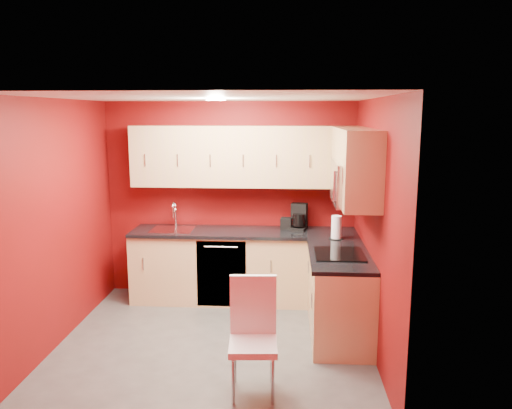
# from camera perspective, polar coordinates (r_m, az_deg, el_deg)

# --- Properties ---
(floor) EXTENTS (3.20, 3.20, 0.00)m
(floor) POSITION_cam_1_polar(r_m,az_deg,el_deg) (5.42, -4.70, -15.33)
(floor) COLOR #52504D
(floor) RESTS_ON ground
(ceiling) EXTENTS (3.20, 3.20, 0.00)m
(ceiling) POSITION_cam_1_polar(r_m,az_deg,el_deg) (4.89, -5.14, 12.10)
(ceiling) COLOR white
(ceiling) RESTS_ON wall_back
(wall_back) EXTENTS (3.20, 0.00, 3.20)m
(wall_back) POSITION_cam_1_polar(r_m,az_deg,el_deg) (6.47, -2.94, 0.59)
(wall_back) COLOR #68090B
(wall_back) RESTS_ON floor
(wall_front) EXTENTS (3.20, 0.00, 3.20)m
(wall_front) POSITION_cam_1_polar(r_m,az_deg,el_deg) (3.59, -8.51, -7.62)
(wall_front) COLOR #68090B
(wall_front) RESTS_ON floor
(wall_left) EXTENTS (0.00, 3.00, 3.00)m
(wall_left) POSITION_cam_1_polar(r_m,az_deg,el_deg) (5.48, -21.70, -1.94)
(wall_left) COLOR #68090B
(wall_left) RESTS_ON floor
(wall_right) EXTENTS (0.00, 3.00, 3.00)m
(wall_right) POSITION_cam_1_polar(r_m,az_deg,el_deg) (5.03, 13.45, -2.55)
(wall_right) COLOR #68090B
(wall_right) RESTS_ON floor
(base_cabinets_back) EXTENTS (2.80, 0.60, 0.87)m
(base_cabinets_back) POSITION_cam_1_polar(r_m,az_deg,el_deg) (6.35, -1.37, -7.16)
(base_cabinets_back) COLOR #D9AF7C
(base_cabinets_back) RESTS_ON floor
(base_cabinets_right) EXTENTS (0.60, 1.30, 0.87)m
(base_cabinets_right) POSITION_cam_1_polar(r_m,az_deg,el_deg) (5.46, 9.48, -10.30)
(base_cabinets_right) COLOR #D9AF7C
(base_cabinets_right) RESTS_ON floor
(countertop_back) EXTENTS (2.80, 0.63, 0.04)m
(countertop_back) POSITION_cam_1_polar(r_m,az_deg,el_deg) (6.21, -1.40, -3.20)
(countertop_back) COLOR black
(countertop_back) RESTS_ON base_cabinets_back
(countertop_right) EXTENTS (0.63, 1.27, 0.04)m
(countertop_right) POSITION_cam_1_polar(r_m,az_deg,el_deg) (5.30, 9.49, -5.75)
(countertop_right) COLOR black
(countertop_right) RESTS_ON base_cabinets_right
(upper_cabinets_back) EXTENTS (2.80, 0.35, 0.75)m
(upper_cabinets_back) POSITION_cam_1_polar(r_m,az_deg,el_deg) (6.20, -1.33, 5.53)
(upper_cabinets_back) COLOR tan
(upper_cabinets_back) RESTS_ON wall_back
(upper_cabinets_right) EXTENTS (0.35, 1.55, 0.75)m
(upper_cabinets_right) POSITION_cam_1_polar(r_m,az_deg,el_deg) (5.34, 11.09, 5.22)
(upper_cabinets_right) COLOR tan
(upper_cabinets_right) RESTS_ON wall_right
(microwave) EXTENTS (0.42, 0.76, 0.42)m
(microwave) POSITION_cam_1_polar(r_m,az_deg,el_deg) (5.12, 11.00, 2.45)
(microwave) COLOR silver
(microwave) RESTS_ON upper_cabinets_right
(cooktop) EXTENTS (0.50, 0.55, 0.01)m
(cooktop) POSITION_cam_1_polar(r_m,az_deg,el_deg) (5.26, 9.48, -5.60)
(cooktop) COLOR black
(cooktop) RESTS_ON countertop_right
(sink) EXTENTS (0.52, 0.42, 0.35)m
(sink) POSITION_cam_1_polar(r_m,az_deg,el_deg) (6.36, -9.50, -2.52)
(sink) COLOR silver
(sink) RESTS_ON countertop_back
(dishwasher_front) EXTENTS (0.60, 0.02, 0.82)m
(dishwasher_front) POSITION_cam_1_polar(r_m,az_deg,el_deg) (6.10, -3.98, -7.92)
(dishwasher_front) COLOR black
(dishwasher_front) RESTS_ON base_cabinets_back
(downlight) EXTENTS (0.20, 0.20, 0.01)m
(downlight) POSITION_cam_1_polar(r_m,az_deg,el_deg) (5.18, -4.62, 11.85)
(downlight) COLOR white
(downlight) RESTS_ON ceiling
(coffee_maker) EXTENTS (0.25, 0.30, 0.33)m
(coffee_maker) POSITION_cam_1_polar(r_m,az_deg,el_deg) (6.26, 4.83, -1.42)
(coffee_maker) COLOR black
(coffee_maker) RESTS_ON countertop_back
(napkin_holder) EXTENTS (0.15, 0.15, 0.14)m
(napkin_holder) POSITION_cam_1_polar(r_m,az_deg,el_deg) (6.30, 3.47, -2.17)
(napkin_holder) COLOR black
(napkin_holder) RESTS_ON countertop_back
(paper_towel) EXTENTS (0.17, 0.17, 0.27)m
(paper_towel) POSITION_cam_1_polar(r_m,az_deg,el_deg) (5.86, 9.16, -2.61)
(paper_towel) COLOR white
(paper_towel) RESTS_ON countertop_right
(dining_chair) EXTENTS (0.42, 0.44, 0.99)m
(dining_chair) POSITION_cam_1_polar(r_m,az_deg,el_deg) (4.32, -0.34, -15.09)
(dining_chair) COLOR silver
(dining_chair) RESTS_ON floor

